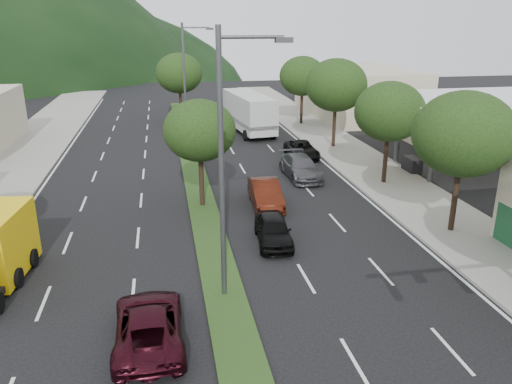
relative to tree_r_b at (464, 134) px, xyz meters
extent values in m
cube|color=gray|center=(0.50, 13.00, -4.96)|extent=(5.00, 90.00, 0.15)
cube|color=#1E3D16|center=(-12.00, 16.00, -4.98)|extent=(1.60, 56.00, 0.12)
cube|color=silver|center=(7.00, 10.00, -0.04)|extent=(12.00, 8.00, 0.50)
cube|color=yellow|center=(7.00, 10.00, -0.39)|extent=(12.20, 8.20, 0.50)
cylinder|color=#47494C|center=(3.00, 7.50, -2.74)|extent=(0.36, 0.36, 4.60)
cylinder|color=#47494C|center=(3.00, 12.50, -2.74)|extent=(0.36, 0.36, 4.60)
cylinder|color=#47494C|center=(11.00, 12.50, -2.74)|extent=(0.36, 0.36, 4.60)
cube|color=black|center=(3.00, 10.00, -4.49)|extent=(0.80, 1.60, 1.10)
cube|color=beige|center=(7.50, 32.00, -2.44)|extent=(10.00, 16.00, 5.20)
cylinder|color=black|center=(0.00, 0.00, -2.98)|extent=(0.28, 0.28, 3.81)
ellipsoid|color=black|center=(0.00, 0.00, 0.01)|extent=(4.80, 4.80, 4.08)
cylinder|color=black|center=(0.00, 8.00, -3.09)|extent=(0.28, 0.28, 3.58)
ellipsoid|color=black|center=(0.00, 8.00, -0.28)|extent=(4.40, 4.40, 3.74)
cylinder|color=black|center=(0.00, 18.00, -2.93)|extent=(0.28, 0.28, 3.92)
ellipsoid|color=black|center=(0.00, 18.00, 0.15)|extent=(5.00, 5.00, 4.25)
cylinder|color=black|center=(0.00, 28.00, -3.04)|extent=(0.28, 0.28, 3.70)
ellipsoid|color=black|center=(0.00, 28.00, -0.13)|extent=(4.60, 4.60, 3.91)
cylinder|color=black|center=(-12.00, 6.00, -3.24)|extent=(0.28, 0.28, 3.36)
ellipsoid|color=black|center=(-12.00, 6.00, -0.60)|extent=(4.00, 4.00, 3.40)
cylinder|color=black|center=(-12.00, 32.00, -3.01)|extent=(0.28, 0.28, 3.81)
ellipsoid|color=black|center=(-12.00, 32.00, -0.02)|extent=(4.80, 4.80, 4.08)
cylinder|color=#47494C|center=(-12.00, -4.00, -0.04)|extent=(0.20, 0.20, 10.00)
cylinder|color=#47494C|center=(-10.90, -4.00, 4.56)|extent=(2.20, 0.12, 0.12)
cube|color=#47494C|center=(-9.80, -4.00, 4.46)|extent=(0.60, 0.25, 0.18)
cylinder|color=#47494C|center=(-12.00, 21.00, -0.04)|extent=(0.20, 0.20, 10.00)
cylinder|color=#47494C|center=(-10.90, 21.00, 4.56)|extent=(2.20, 0.12, 0.12)
cube|color=#47494C|center=(-9.80, 21.00, 4.46)|extent=(0.60, 0.25, 0.18)
imported|color=black|center=(-14.80, -6.47, -4.37)|extent=(2.26, 4.81, 1.33)
imported|color=black|center=(-9.08, 0.42, -4.37)|extent=(1.92, 4.06, 1.34)
imported|color=#4A4A4F|center=(-4.95, 10.42, -4.31)|extent=(2.20, 5.10, 1.46)
imported|color=#43160B|center=(-8.42, 5.42, -4.29)|extent=(1.81, 4.61, 1.49)
imported|color=black|center=(-3.47, 15.42, -4.40)|extent=(2.26, 4.63, 1.27)
cylinder|color=black|center=(-20.02, -1.78, -4.64)|extent=(0.36, 0.82, 0.80)
cylinder|color=black|center=(-19.82, -0.04, -4.64)|extent=(0.36, 0.82, 0.80)
cube|color=#BCBCBC|center=(-5.89, 25.53, -3.00)|extent=(3.75, 9.64, 3.13)
cube|color=slate|center=(-5.89, 25.53, -3.78)|extent=(3.81, 9.65, 0.37)
cylinder|color=black|center=(-7.65, 29.09, -4.57)|extent=(0.48, 0.98, 0.94)
cylinder|color=black|center=(-5.06, 29.42, -4.57)|extent=(0.48, 0.98, 0.94)
cylinder|color=black|center=(-7.51, 27.98, -4.57)|extent=(0.48, 0.98, 0.94)
cylinder|color=black|center=(-4.92, 28.30, -4.57)|extent=(0.48, 0.98, 0.94)
cylinder|color=black|center=(-6.77, 22.01, -4.57)|extent=(0.48, 0.98, 0.94)
cylinder|color=black|center=(-4.18, 22.34, -4.57)|extent=(0.48, 0.98, 0.94)
camera|label=1|loc=(-13.95, -20.93, 5.07)|focal=35.00mm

